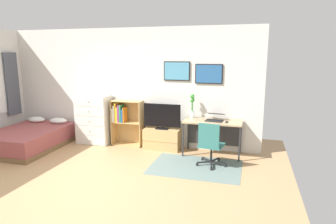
% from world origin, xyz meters
% --- Properties ---
extents(ground_plane, '(7.20, 7.20, 0.00)m').
position_xyz_m(ground_plane, '(0.00, 0.00, 0.00)').
color(ground_plane, tan).
extents(wall_back_with_posters, '(6.12, 0.09, 2.70)m').
position_xyz_m(wall_back_with_posters, '(0.02, 2.43, 1.35)').
color(wall_back_with_posters, silver).
rests_on(wall_back_with_posters, ground_plane).
extents(area_rug, '(1.70, 1.20, 0.01)m').
position_xyz_m(area_rug, '(1.85, 1.28, 0.00)').
color(area_rug, slate).
rests_on(area_rug, ground_plane).
extents(bed, '(1.47, 1.97, 0.56)m').
position_xyz_m(bed, '(-2.04, 1.41, 0.22)').
color(bed, brown).
rests_on(bed, ground_plane).
extents(dresser, '(0.80, 0.46, 1.16)m').
position_xyz_m(dresser, '(-0.79, 2.15, 0.58)').
color(dresser, white).
rests_on(dresser, ground_plane).
extents(bookshelf, '(0.73, 0.30, 1.06)m').
position_xyz_m(bookshelf, '(-0.03, 2.22, 0.62)').
color(bookshelf, tan).
rests_on(bookshelf, ground_plane).
extents(tv_stand, '(0.81, 0.41, 0.46)m').
position_xyz_m(tv_stand, '(0.91, 2.17, 0.23)').
color(tv_stand, tan).
rests_on(tv_stand, ground_plane).
extents(television, '(0.84, 0.16, 0.57)m').
position_xyz_m(television, '(0.91, 2.15, 0.75)').
color(television, black).
rests_on(television, tv_stand).
extents(desk, '(1.21, 0.59, 0.74)m').
position_xyz_m(desk, '(2.05, 2.15, 0.60)').
color(desk, tan).
rests_on(desk, ground_plane).
extents(office_chair, '(0.58, 0.58, 0.86)m').
position_xyz_m(office_chair, '(2.10, 1.39, 0.46)').
color(office_chair, '#232326').
rests_on(office_chair, ground_plane).
extents(laptop, '(0.40, 0.42, 0.16)m').
position_xyz_m(laptop, '(2.08, 2.14, 0.80)').
color(laptop, black).
rests_on(laptop, desk).
extents(computer_mouse, '(0.06, 0.10, 0.03)m').
position_xyz_m(computer_mouse, '(2.34, 2.00, 0.76)').
color(computer_mouse, '#262628').
rests_on(computer_mouse, desk).
extents(bamboo_vase, '(0.09, 0.10, 0.52)m').
position_xyz_m(bamboo_vase, '(1.57, 2.25, 1.02)').
color(bamboo_vase, silver).
rests_on(bamboo_vase, desk).
extents(wine_glass, '(0.07, 0.07, 0.18)m').
position_xyz_m(wine_glass, '(1.64, 2.00, 0.87)').
color(wine_glass, silver).
rests_on(wine_glass, desk).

